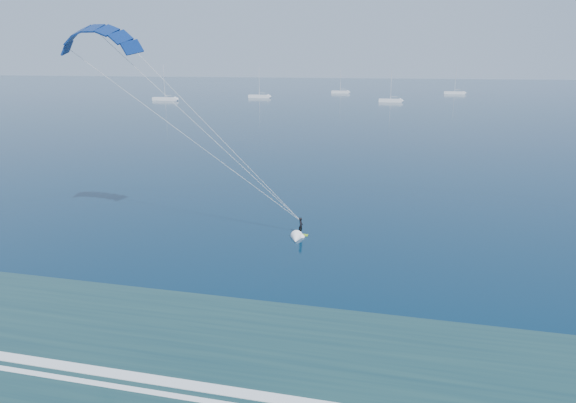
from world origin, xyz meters
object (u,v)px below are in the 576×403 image
(sailboat_2, at_px, (340,92))
(sailboat_3, at_px, (390,100))
(sailboat_0, at_px, (165,99))
(sailboat_4, at_px, (454,93))
(kitesurfer_rig, at_px, (204,131))
(sailboat_1, at_px, (259,96))

(sailboat_2, xyz_separation_m, sailboat_3, (25.64, -48.83, 0.01))
(sailboat_0, xyz_separation_m, sailboat_4, (112.21, 67.30, -0.01))
(sailboat_0, relative_size, sailboat_2, 1.19)
(sailboat_2, xyz_separation_m, sailboat_4, (52.23, 6.33, 0.01))
(kitesurfer_rig, bearing_deg, sailboat_1, 105.23)
(sailboat_0, distance_m, sailboat_1, 38.78)
(kitesurfer_rig, xyz_separation_m, sailboat_4, (34.62, 214.13, -8.82))
(sailboat_2, bearing_deg, sailboat_4, 6.91)
(kitesurfer_rig, relative_size, sailboat_2, 1.77)
(kitesurfer_rig, xyz_separation_m, sailboat_0, (-77.59, 146.83, -8.81))
(sailboat_3, distance_m, sailboat_4, 61.24)
(kitesurfer_rig, xyz_separation_m, sailboat_1, (-46.18, 169.59, -8.82))
(sailboat_1, relative_size, sailboat_3, 1.05)
(sailboat_2, bearing_deg, sailboat_1, -126.79)
(sailboat_0, xyz_separation_m, sailboat_1, (31.41, 22.76, -0.01))
(sailboat_3, bearing_deg, kitesurfer_rig, -92.89)
(sailboat_1, bearing_deg, sailboat_4, 28.86)
(kitesurfer_rig, xyz_separation_m, sailboat_2, (-17.61, 207.80, -8.83))
(sailboat_1, height_order, sailboat_2, sailboat_1)
(kitesurfer_rig, bearing_deg, sailboat_2, 94.84)
(sailboat_2, height_order, sailboat_4, sailboat_4)
(kitesurfer_rig, bearing_deg, sailboat_3, 87.11)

